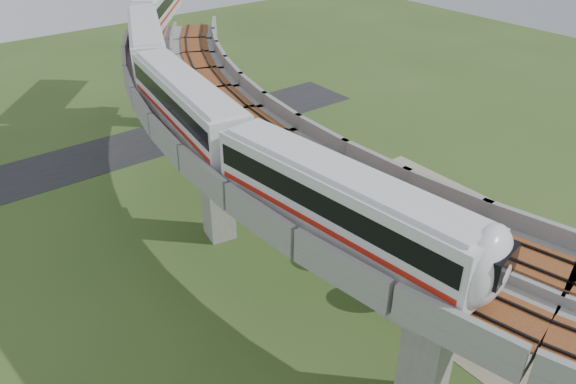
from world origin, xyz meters
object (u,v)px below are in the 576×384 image
car_white (459,278)px  car_red (484,254)px  car_dark (359,196)px  metro_train (192,68)px

car_white → car_red: car_red is taller
car_white → car_red: 3.78m
car_white → car_dark: size_ratio=0.82×
car_red → car_dark: bearing=146.1°
metro_train → car_red: (12.41, -20.23, -11.68)m
metro_train → car_dark: 18.02m
metro_train → car_red: size_ratio=16.67×
car_white → car_dark: 12.66m
metro_train → car_white: size_ratio=18.80×
car_white → car_red: size_ratio=0.89×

